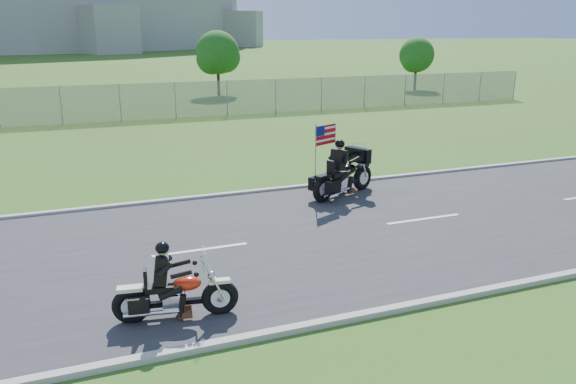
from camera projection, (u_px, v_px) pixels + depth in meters
name	position (u px, v px, depth m)	size (l,w,h in m)	color
ground	(282.00, 240.00, 13.52)	(420.00, 420.00, 0.00)	#354A17
road	(282.00, 239.00, 13.52)	(120.00, 8.00, 0.04)	#28282B
curb_north	(236.00, 194.00, 17.14)	(120.00, 0.18, 0.12)	#9E9B93
curb_south	(362.00, 316.00, 9.88)	(120.00, 0.18, 0.12)	#9E9B93
fence	(61.00, 105.00, 29.45)	(60.00, 0.03, 2.00)	gray
tree_fence_near	(218.00, 55.00, 41.67)	(3.52, 3.28, 4.75)	#382316
tree_fence_far	(417.00, 57.00, 45.45)	(3.08, 2.87, 4.20)	#382316
motorcycle_lead	(174.00, 295.00, 9.72)	(2.18, 0.74, 1.47)	black
motorcycle_follow	(343.00, 177.00, 16.87)	(2.50, 1.41, 2.22)	black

